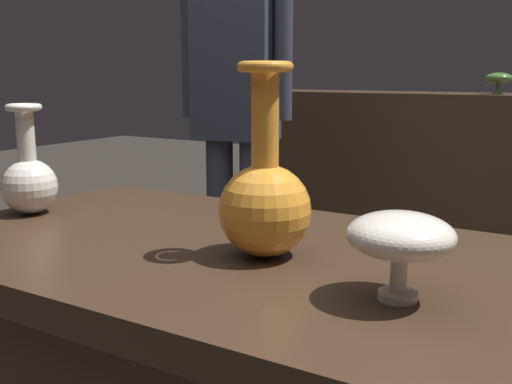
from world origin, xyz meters
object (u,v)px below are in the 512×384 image
at_px(vase_tall_behind, 29,179).
at_px(vase_left_accent, 400,237).
at_px(vase_centerpiece, 265,199).
at_px(shelf_vase_center, 499,78).
at_px(visitor_near_left, 236,98).

xyz_separation_m(vase_tall_behind, vase_left_accent, (0.81, -0.07, 0.01)).
relative_size(vase_centerpiece, shelf_vase_center, 2.51).
xyz_separation_m(vase_left_accent, visitor_near_left, (-1.10, 1.29, 0.11)).
distance_m(vase_centerpiece, visitor_near_left, 1.49).
height_order(vase_centerpiece, vase_left_accent, vase_centerpiece).
bearing_deg(visitor_near_left, vase_centerpiece, 116.74).
relative_size(vase_tall_behind, visitor_near_left, 0.13).
relative_size(vase_left_accent, shelf_vase_center, 1.14).
bearing_deg(vase_tall_behind, vase_left_accent, -5.29).
relative_size(vase_centerpiece, visitor_near_left, 0.18).
distance_m(vase_tall_behind, visitor_near_left, 1.25).
height_order(vase_left_accent, visitor_near_left, visitor_near_left).
distance_m(vase_centerpiece, vase_tall_behind, 0.56).
height_order(vase_tall_behind, vase_left_accent, vase_tall_behind).
bearing_deg(vase_tall_behind, shelf_vase_center, 76.50).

